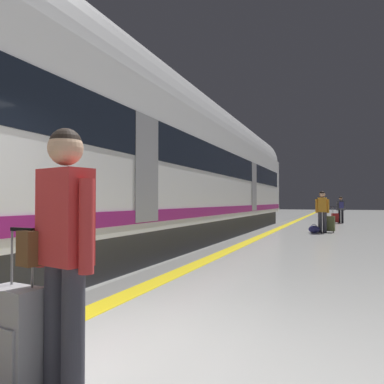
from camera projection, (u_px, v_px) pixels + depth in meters
ground_plane at (99, 371)px, 2.91m from camera, size 120.00×120.00×0.00m
safety_line_strip at (251, 240)px, 12.60m from camera, size 0.36×80.00×0.01m
tactile_edge_band at (241, 240)px, 12.72m from camera, size 0.63×80.00×0.01m
high_speed_train at (171, 162)px, 11.83m from camera, size 2.94×28.22×4.97m
traveller_foreground at (63, 242)px, 2.50m from camera, size 0.58×0.33×1.76m
rolling_suitcase_foreground at (13, 337)px, 2.53m from camera, size 0.41×0.28×1.10m
passenger_near at (322, 208)px, 16.23m from camera, size 0.53×0.33×1.71m
suitcase_near at (330, 224)px, 15.80m from camera, size 0.41×0.29×1.07m
passenger_mid at (322, 209)px, 15.66m from camera, size 0.53×0.23×1.70m
duffel_bag_mid at (314, 229)px, 15.60m from camera, size 0.44×0.26×0.36m
passenger_far at (341, 207)px, 22.52m from camera, size 0.48×0.35×1.57m
suitcase_far at (335, 218)px, 22.42m from camera, size 0.42×0.30×0.97m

